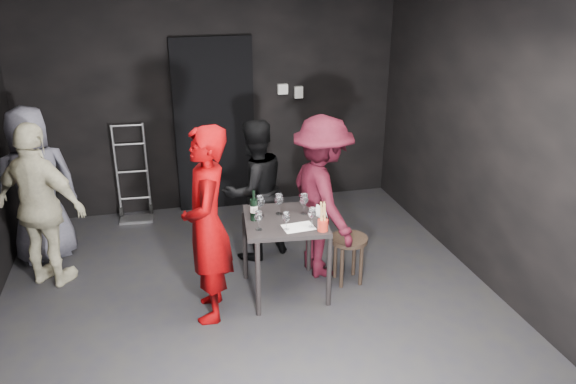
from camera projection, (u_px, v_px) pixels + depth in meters
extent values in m
cube|color=black|center=(255.00, 312.00, 4.97)|extent=(4.50, 5.00, 0.02)
cube|color=black|center=(213.00, 100.00, 6.70)|extent=(4.50, 0.04, 2.70)
cube|color=black|center=(368.00, 379.00, 2.21)|extent=(4.50, 0.04, 2.70)
cube|color=black|center=(501.00, 148.00, 4.96)|extent=(0.04, 5.00, 2.70)
cube|color=black|center=(215.00, 126.00, 6.76)|extent=(0.95, 0.10, 2.10)
cube|color=#B7B7B2|center=(283.00, 89.00, 6.81)|extent=(0.12, 0.06, 0.12)
cube|color=#B7B7B2|center=(299.00, 92.00, 6.87)|extent=(0.10, 0.06, 0.14)
cylinder|color=#B2B2B7|center=(117.00, 173.00, 6.59)|extent=(0.03, 0.03, 1.16)
cylinder|color=#B2B2B7|center=(147.00, 170.00, 6.67)|extent=(0.03, 0.03, 1.16)
cube|color=#B2B2B7|center=(137.00, 219.00, 6.74)|extent=(0.39, 0.21, 0.03)
cylinder|color=black|center=(121.00, 211.00, 6.81)|extent=(0.04, 0.16, 0.16)
cylinder|color=black|center=(151.00, 208.00, 6.88)|extent=(0.04, 0.16, 0.16)
cube|color=black|center=(285.00, 221.00, 5.02)|extent=(0.72, 0.72, 0.04)
cylinder|color=black|center=(258.00, 280.00, 4.80)|extent=(0.04, 0.04, 0.71)
cylinder|color=black|center=(329.00, 271.00, 4.95)|extent=(0.04, 0.04, 0.71)
cylinder|color=black|center=(245.00, 246.00, 5.38)|extent=(0.04, 0.04, 0.71)
cylinder|color=black|center=(309.00, 238.00, 5.52)|extent=(0.04, 0.04, 0.71)
cylinder|color=black|center=(349.00, 239.00, 5.29)|extent=(0.36, 0.36, 0.04)
cylinder|color=black|center=(354.00, 256.00, 5.50)|extent=(0.04, 0.04, 0.41)
cylinder|color=black|center=(335.00, 259.00, 5.45)|extent=(0.04, 0.04, 0.41)
cylinder|color=black|center=(342.00, 268.00, 5.28)|extent=(0.04, 0.04, 0.41)
cylinder|color=black|center=(361.00, 266.00, 5.32)|extent=(0.04, 0.04, 0.41)
imported|color=#750002|center=(206.00, 213.00, 4.61)|extent=(0.54, 0.75, 1.94)
imported|color=black|center=(254.00, 192.00, 5.70)|extent=(0.79, 0.62, 1.43)
imported|color=#380A15|center=(322.00, 193.00, 5.33)|extent=(0.66, 1.15, 1.69)
imported|color=beige|center=(40.00, 202.00, 5.14)|extent=(1.09, 0.92, 1.68)
imported|color=#504F5D|center=(35.00, 180.00, 5.59)|extent=(0.95, 0.73, 1.73)
cube|color=white|center=(298.00, 227.00, 4.85)|extent=(0.28, 0.20, 0.00)
cylinder|color=black|center=(254.00, 210.00, 4.95)|extent=(0.07, 0.07, 0.20)
cylinder|color=black|center=(254.00, 195.00, 4.90)|extent=(0.03, 0.03, 0.08)
cylinder|color=white|center=(254.00, 209.00, 4.95)|extent=(0.07, 0.07, 0.06)
cylinder|color=#A92518|center=(323.00, 225.00, 4.78)|extent=(0.09, 0.09, 0.10)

